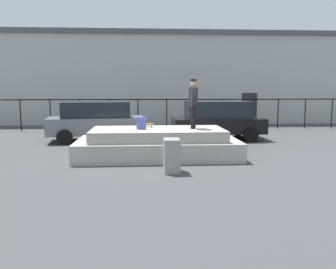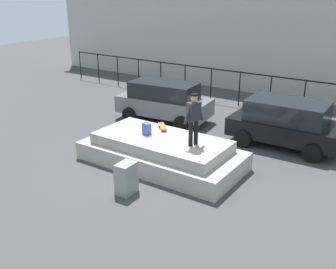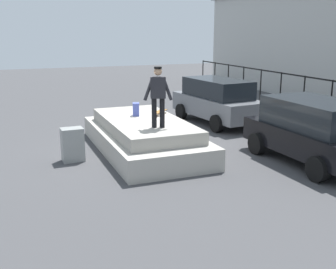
{
  "view_description": "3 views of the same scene",
  "coord_description": "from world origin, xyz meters",
  "px_view_note": "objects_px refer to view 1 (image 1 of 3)",
  "views": [
    {
      "loc": [
        -0.48,
        -12.05,
        2.38
      ],
      "look_at": [
        0.37,
        0.52,
        0.7
      ],
      "focal_mm": 38.1,
      "sensor_mm": 36.0,
      "label": 1
    },
    {
      "loc": [
        6.98,
        -9.99,
        5.7
      ],
      "look_at": [
        -0.26,
        0.7,
        0.78
      ],
      "focal_mm": 41.99,
      "sensor_mm": 36.0,
      "label": 2
    },
    {
      "loc": [
        11.67,
        -3.9,
        3.59
      ],
      "look_at": [
        0.52,
        0.52,
        0.56
      ],
      "focal_mm": 44.41,
      "sensor_mm": 36.0,
      "label": 3
    }
  ],
  "objects_px": {
    "skateboarder": "(193,100)",
    "car_black_hatchback_mid": "(217,119)",
    "car_grey_hatchback_near": "(96,120)",
    "utility_box": "(172,156)",
    "skateboard": "(145,124)",
    "backpack": "(141,123)"
  },
  "relations": [
    {
      "from": "skateboard",
      "to": "car_black_hatchback_mid",
      "type": "distance_m",
      "value": 4.7
    },
    {
      "from": "car_grey_hatchback_near",
      "to": "car_black_hatchback_mid",
      "type": "distance_m",
      "value": 5.46
    },
    {
      "from": "backpack",
      "to": "utility_box",
      "type": "bearing_deg",
      "value": -50.47
    },
    {
      "from": "utility_box",
      "to": "car_grey_hatchback_near",
      "type": "bearing_deg",
      "value": 113.41
    },
    {
      "from": "skateboard",
      "to": "backpack",
      "type": "height_order",
      "value": "backpack"
    },
    {
      "from": "car_grey_hatchback_near",
      "to": "utility_box",
      "type": "bearing_deg",
      "value": -64.71
    },
    {
      "from": "skateboarder",
      "to": "car_black_hatchback_mid",
      "type": "xyz_separation_m",
      "value": [
        1.67,
        3.99,
        -1.01
      ]
    },
    {
      "from": "skateboarder",
      "to": "car_grey_hatchback_near",
      "type": "height_order",
      "value": "skateboarder"
    },
    {
      "from": "skateboard",
      "to": "car_black_hatchback_mid",
      "type": "bearing_deg",
      "value": 45.15
    },
    {
      "from": "utility_box",
      "to": "skateboard",
      "type": "bearing_deg",
      "value": 102.3
    },
    {
      "from": "skateboarder",
      "to": "skateboard",
      "type": "distance_m",
      "value": 1.96
    },
    {
      "from": "skateboard",
      "to": "car_black_hatchback_mid",
      "type": "relative_size",
      "value": 0.17
    },
    {
      "from": "skateboarder",
      "to": "utility_box",
      "type": "relative_size",
      "value": 1.76
    },
    {
      "from": "skateboarder",
      "to": "car_black_hatchback_mid",
      "type": "bearing_deg",
      "value": 67.29
    },
    {
      "from": "backpack",
      "to": "car_black_hatchback_mid",
      "type": "distance_m",
      "value": 5.34
    },
    {
      "from": "skateboard",
      "to": "car_grey_hatchback_near",
      "type": "relative_size",
      "value": 0.16
    },
    {
      "from": "car_grey_hatchback_near",
      "to": "car_black_hatchback_mid",
      "type": "bearing_deg",
      "value": 1.3
    },
    {
      "from": "backpack",
      "to": "car_black_hatchback_mid",
      "type": "xyz_separation_m",
      "value": [
        3.44,
        4.08,
        -0.26
      ]
    },
    {
      "from": "car_black_hatchback_mid",
      "to": "skateboarder",
      "type": "bearing_deg",
      "value": -112.71
    },
    {
      "from": "skateboarder",
      "to": "car_black_hatchback_mid",
      "type": "height_order",
      "value": "skateboarder"
    },
    {
      "from": "skateboarder",
      "to": "backpack",
      "type": "bearing_deg",
      "value": -177.19
    },
    {
      "from": "utility_box",
      "to": "skateboarder",
      "type": "bearing_deg",
      "value": 65.85
    }
  ]
}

